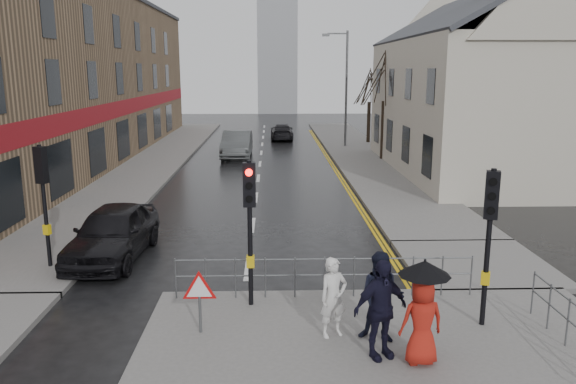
{
  "coord_description": "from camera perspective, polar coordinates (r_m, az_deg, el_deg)",
  "views": [
    {
      "loc": [
        0.7,
        -12.05,
        5.49
      ],
      "look_at": [
        1.21,
        5.32,
        1.7
      ],
      "focal_mm": 35.0,
      "sensor_mm": 36.0,
      "label": 1
    }
  ],
  "objects": [
    {
      "name": "tree_far",
      "position": [
        42.69,
        8.31,
        10.76
      ],
      "size": [
        2.4,
        2.4,
        5.64
      ],
      "color": "#31261B",
      "rests_on": "right_pavement"
    },
    {
      "name": "warning_sign",
      "position": [
        11.82,
        -9.0,
        -9.97
      ],
      "size": [
        0.8,
        0.07,
        1.35
      ],
      "color": "#595B5E",
      "rests_on": "near_pavement"
    },
    {
      "name": "right_pavement",
      "position": [
        37.89,
        7.15,
        4.0
      ],
      "size": [
        4.0,
        40.0,
        0.14
      ],
      "primitive_type": "cube",
      "color": "#605E5B",
      "rests_on": "ground"
    },
    {
      "name": "traffic_signal_near_left",
      "position": [
        12.63,
        -3.92,
        -1.62
      ],
      "size": [
        0.28,
        0.27,
        3.4
      ],
      "color": "black",
      "rests_on": "near_pavement"
    },
    {
      "name": "traffic_signal_far_left",
      "position": [
        16.56,
        -23.64,
        0.72
      ],
      "size": [
        0.34,
        0.33,
        3.4
      ],
      "color": "black",
      "rests_on": "left_pavement"
    },
    {
      "name": "tree_near",
      "position": [
        34.72,
        9.81,
        11.56
      ],
      "size": [
        2.4,
        2.4,
        6.58
      ],
      "color": "#31261B",
      "rests_on": "right_pavement"
    },
    {
      "name": "guard_railing_front",
      "position": [
        13.53,
        3.74,
        -7.74
      ],
      "size": [
        7.14,
        0.04,
        1.0
      ],
      "color": "#595B5E",
      "rests_on": "near_pavement"
    },
    {
      "name": "building_right_cream",
      "position": [
        32.11,
        19.24,
        10.38
      ],
      "size": [
        9.0,
        16.4,
        10.1
      ],
      "color": "#BEB6A5",
      "rests_on": "ground"
    },
    {
      "name": "car_parked",
      "position": [
        17.37,
        -17.36,
        -3.95
      ],
      "size": [
        2.14,
        4.76,
        1.59
      ],
      "primitive_type": "imported",
      "rotation": [
        0.0,
        0.0,
        -0.06
      ],
      "color": "black",
      "rests_on": "ground"
    },
    {
      "name": "street_lamp",
      "position": [
        40.38,
        5.7,
        11.14
      ],
      "size": [
        1.83,
        0.25,
        8.0
      ],
      "color": "#595B5E",
      "rests_on": "right_pavement"
    },
    {
      "name": "pavement_bridge_right",
      "position": [
        17.01,
        18.48,
        -6.93
      ],
      "size": [
        4.0,
        4.2,
        0.14
      ],
      "primitive_type": "cube",
      "color": "#605E5B",
      "rests_on": "ground"
    },
    {
      "name": "car_far",
      "position": [
        45.01,
        -0.64,
        6.12
      ],
      "size": [
        1.79,
        4.38,
        1.27
      ],
      "primitive_type": "imported",
      "rotation": [
        0.0,
        0.0,
        3.14
      ],
      "color": "black",
      "rests_on": "ground"
    },
    {
      "name": "car_mid",
      "position": [
        36.03,
        -5.21,
        4.85
      ],
      "size": [
        1.83,
        5.1,
        1.68
      ],
      "primitive_type": "imported",
      "rotation": [
        0.0,
        0.0,
        -0.01
      ],
      "color": "#444849",
      "rests_on": "ground"
    },
    {
      "name": "pedestrian_a",
      "position": [
        11.61,
        4.64,
        -10.63
      ],
      "size": [
        0.72,
        0.61,
        1.67
      ],
      "primitive_type": "imported",
      "rotation": [
        0.0,
        0.0,
        0.43
      ],
      "color": "silver",
      "rests_on": "near_pavement"
    },
    {
      "name": "pedestrian_d",
      "position": [
        10.87,
        9.37,
        -11.66
      ],
      "size": [
        1.23,
        0.87,
        1.93
      ],
      "primitive_type": "imported",
      "rotation": [
        0.0,
        0.0,
        0.39
      ],
      "color": "black",
      "rests_on": "near_pavement"
    },
    {
      "name": "pedestrian_b",
      "position": [
        11.5,
        9.49,
        -10.49
      ],
      "size": [
        1.07,
        0.95,
        1.85
      ],
      "primitive_type": "imported",
      "rotation": [
        0.0,
        0.0,
        -0.32
      ],
      "color": "black",
      "rests_on": "near_pavement"
    },
    {
      "name": "pedestrian_with_umbrella",
      "position": [
        10.75,
        13.52,
        -11.32
      ],
      "size": [
        0.96,
        0.96,
        2.0
      ],
      "color": "#AB1E13",
      "rests_on": "near_pavement"
    },
    {
      "name": "ground",
      "position": [
        13.26,
        -4.67,
        -12.19
      ],
      "size": [
        120.0,
        120.0,
        0.0
      ],
      "primitive_type": "plane",
      "color": "black",
      "rests_on": "ground"
    },
    {
      "name": "church_tower",
      "position": [
        74.14,
        -1.1,
        15.03
      ],
      "size": [
        5.0,
        5.0,
        18.0
      ],
      "primitive_type": "cube",
      "color": "#919499",
      "rests_on": "ground"
    },
    {
      "name": "traffic_signal_near_right",
      "position": [
        12.31,
        19.83,
        -2.7
      ],
      "size": [
        0.34,
        0.33,
        3.4
      ],
      "color": "black",
      "rests_on": "near_pavement"
    },
    {
      "name": "building_left_terrace",
      "position": [
        36.34,
        -22.55,
        10.62
      ],
      "size": [
        8.0,
        42.0,
        10.0
      ],
      "primitive_type": "cube",
      "color": "#8C6F50",
      "rests_on": "ground"
    },
    {
      "name": "left_pavement",
      "position": [
        36.19,
        -13.17,
        3.38
      ],
      "size": [
        4.0,
        44.0,
        0.14
      ],
      "primitive_type": "cube",
      "color": "#605E5B",
      "rests_on": "ground"
    }
  ]
}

